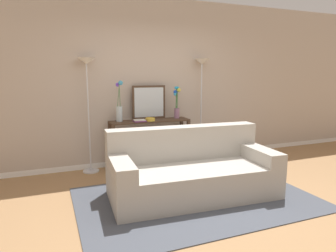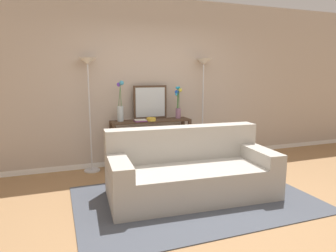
# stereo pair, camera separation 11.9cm
# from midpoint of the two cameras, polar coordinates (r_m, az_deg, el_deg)

# --- Properties ---
(ground_plane) EXTENTS (16.00, 16.00, 0.02)m
(ground_plane) POSITION_cam_midpoint_polar(r_m,az_deg,el_deg) (3.87, 5.82, -14.78)
(ground_plane) COLOR #9E754C
(back_wall) EXTENTS (12.00, 0.15, 2.89)m
(back_wall) POSITION_cam_midpoint_polar(r_m,az_deg,el_deg) (5.44, -4.19, 8.16)
(back_wall) COLOR white
(back_wall) RESTS_ON ground
(area_rug) EXTENTS (2.99, 1.93, 0.01)m
(area_rug) POSITION_cam_midpoint_polar(r_m,az_deg,el_deg) (4.02, 4.52, -13.50)
(area_rug) COLOR #474C56
(area_rug) RESTS_ON ground
(couch) EXTENTS (2.20, 1.10, 0.88)m
(couch) POSITION_cam_midpoint_polar(r_m,az_deg,el_deg) (4.06, 3.59, -8.73)
(couch) COLOR #ADA89E
(couch) RESTS_ON ground
(console_table) EXTENTS (1.37, 0.35, 0.82)m
(console_table) POSITION_cam_midpoint_polar(r_m,az_deg,el_deg) (5.22, -4.08, -1.62)
(console_table) COLOR #473323
(console_table) RESTS_ON ground
(floor_lamp_left) EXTENTS (0.28, 0.28, 1.85)m
(floor_lamp_left) POSITION_cam_midpoint_polar(r_m,az_deg,el_deg) (4.99, -15.67, 7.77)
(floor_lamp_left) COLOR silver
(floor_lamp_left) RESTS_ON ground
(floor_lamp_right) EXTENTS (0.28, 0.28, 1.86)m
(floor_lamp_right) POSITION_cam_midpoint_polar(r_m,az_deg,el_deg) (5.59, 5.74, 8.40)
(floor_lamp_right) COLOR silver
(floor_lamp_right) RESTS_ON ground
(wall_mirror) EXTENTS (0.60, 0.02, 0.58)m
(wall_mirror) POSITION_cam_midpoint_polar(r_m,az_deg,el_deg) (5.29, -4.25, 4.48)
(wall_mirror) COLOR #473323
(wall_mirror) RESTS_ON console_table
(vase_tall_flowers) EXTENTS (0.12, 0.13, 0.67)m
(vase_tall_flowers) POSITION_cam_midpoint_polar(r_m,az_deg,el_deg) (5.05, -9.83, 3.67)
(vase_tall_flowers) COLOR silver
(vase_tall_flowers) RESTS_ON console_table
(vase_short_flowers) EXTENTS (0.12, 0.11, 0.56)m
(vase_short_flowers) POSITION_cam_midpoint_polar(r_m,az_deg,el_deg) (5.36, 1.02, 4.25)
(vase_short_flowers) COLOR gray
(vase_short_flowers) RESTS_ON console_table
(fruit_bowl) EXTENTS (0.16, 0.16, 0.05)m
(fruit_bowl) POSITION_cam_midpoint_polar(r_m,az_deg,el_deg) (5.06, -4.04, 1.26)
(fruit_bowl) COLOR gold
(fruit_bowl) RESTS_ON console_table
(book_stack) EXTENTS (0.20, 0.16, 0.03)m
(book_stack) POSITION_cam_midpoint_polar(r_m,az_deg,el_deg) (5.01, -6.06, 1.01)
(book_stack) COLOR #6B3360
(book_stack) RESTS_ON console_table
(book_row_under_console) EXTENTS (0.42, 0.18, 0.13)m
(book_row_under_console) POSITION_cam_midpoint_polar(r_m,az_deg,el_deg) (5.25, -7.67, -7.33)
(book_row_under_console) COLOR #1E7075
(book_row_under_console) RESTS_ON ground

